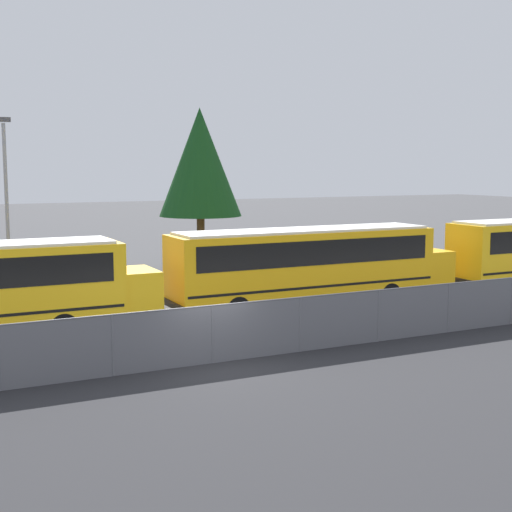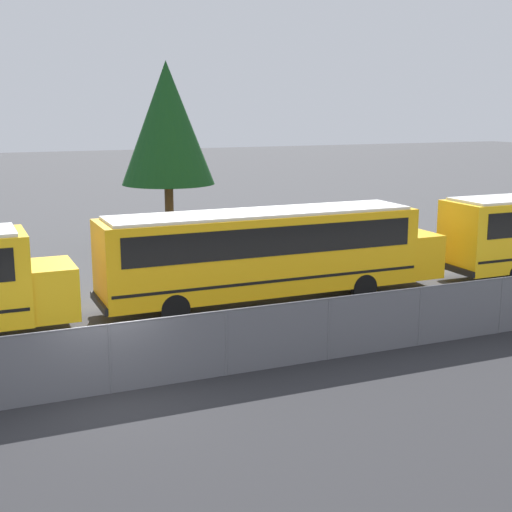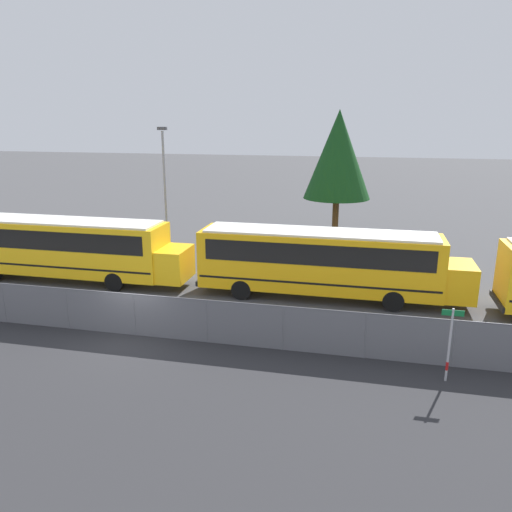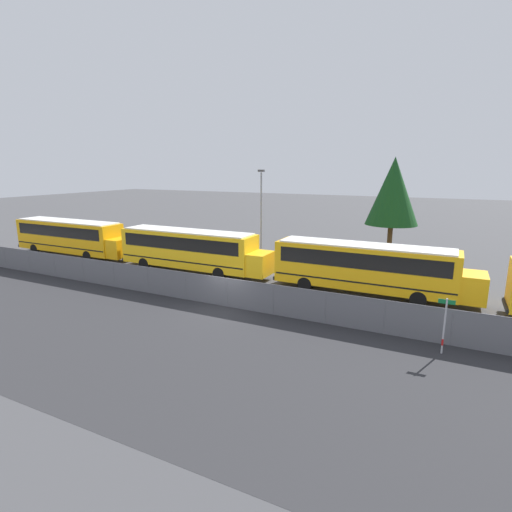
% 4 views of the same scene
% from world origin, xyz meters
% --- Properties ---
extents(ground_plane, '(200.00, 200.00, 0.00)m').
position_xyz_m(ground_plane, '(0.00, 0.00, 0.00)').
color(ground_plane, '#424244').
extents(fence, '(66.87, 0.07, 1.79)m').
position_xyz_m(fence, '(0.00, -0.00, 0.91)').
color(fence, '#9EA0A5').
rests_on(fence, ground_plane).
extents(school_bus_2, '(13.03, 2.50, 3.34)m').
position_xyz_m(school_bus_2, '(7.02, 6.11, 1.97)').
color(school_bus_2, '#EDA80F').
rests_on(school_bus_2, ground_plane).
extents(tree_1, '(4.60, 4.60, 9.13)m').
position_xyz_m(tree_1, '(6.76, 17.73, 6.12)').
color(tree_1, '#51381E').
rests_on(tree_1, ground_plane).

